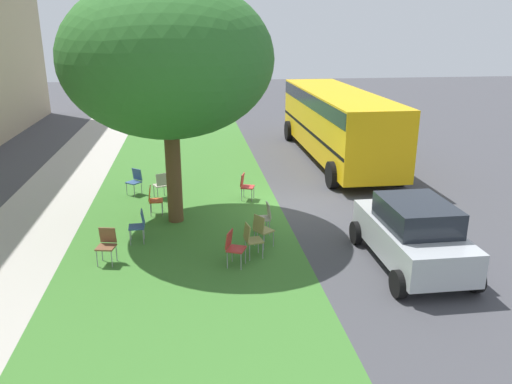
{
  "coord_description": "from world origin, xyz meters",
  "views": [
    {
      "loc": [
        -14.82,
        2.94,
        5.47
      ],
      "look_at": [
        -0.96,
        1.1,
        0.87
      ],
      "focal_mm": 35.47,
      "sensor_mm": 36.0,
      "label": 1
    }
  ],
  "objects_px": {
    "chair_2": "(265,216)",
    "parked_car": "(413,233)",
    "chair_3": "(251,238)",
    "chair_6": "(161,183)",
    "chair_1": "(154,198)",
    "chair_9": "(135,180)",
    "chair_7": "(233,246)",
    "chair_5": "(139,224)",
    "chair_4": "(262,228)",
    "street_tree": "(168,60)",
    "chair_0": "(246,185)",
    "school_bus": "(337,118)",
    "chair_8": "(107,243)"
  },
  "relations": [
    {
      "from": "chair_6",
      "to": "chair_8",
      "type": "bearing_deg",
      "value": 167.15
    },
    {
      "from": "chair_0",
      "to": "parked_car",
      "type": "relative_size",
      "value": 0.24
    },
    {
      "from": "chair_5",
      "to": "chair_2",
      "type": "bearing_deg",
      "value": -87.15
    },
    {
      "from": "chair_0",
      "to": "chair_4",
      "type": "distance_m",
      "value": 3.81
    },
    {
      "from": "street_tree",
      "to": "chair_2",
      "type": "height_order",
      "value": "street_tree"
    },
    {
      "from": "chair_4",
      "to": "chair_9",
      "type": "height_order",
      "value": "same"
    },
    {
      "from": "chair_6",
      "to": "school_bus",
      "type": "relative_size",
      "value": 0.08
    },
    {
      "from": "street_tree",
      "to": "chair_4",
      "type": "distance_m",
      "value": 5.16
    },
    {
      "from": "street_tree",
      "to": "chair_0",
      "type": "height_order",
      "value": "street_tree"
    },
    {
      "from": "chair_3",
      "to": "chair_2",
      "type": "bearing_deg",
      "value": -20.72
    },
    {
      "from": "chair_7",
      "to": "parked_car",
      "type": "bearing_deg",
      "value": -97.56
    },
    {
      "from": "chair_6",
      "to": "chair_9",
      "type": "height_order",
      "value": "same"
    },
    {
      "from": "chair_9",
      "to": "parked_car",
      "type": "xyz_separation_m",
      "value": [
        -6.39,
        -7.01,
        0.32
      ]
    },
    {
      "from": "street_tree",
      "to": "chair_6",
      "type": "height_order",
      "value": "street_tree"
    },
    {
      "from": "chair_7",
      "to": "chair_5",
      "type": "bearing_deg",
      "value": 53.79
    },
    {
      "from": "chair_8",
      "to": "school_bus",
      "type": "height_order",
      "value": "school_bus"
    },
    {
      "from": "chair_0",
      "to": "chair_8",
      "type": "distance_m",
      "value": 5.71
    },
    {
      "from": "chair_2",
      "to": "chair_9",
      "type": "distance_m",
      "value": 5.53
    },
    {
      "from": "chair_2",
      "to": "street_tree",
      "type": "bearing_deg",
      "value": 62.35
    },
    {
      "from": "chair_9",
      "to": "parked_car",
      "type": "height_order",
      "value": "parked_car"
    },
    {
      "from": "chair_0",
      "to": "chair_2",
      "type": "xyz_separation_m",
      "value": [
        -2.91,
        -0.21,
        0.0
      ]
    },
    {
      "from": "chair_0",
      "to": "chair_3",
      "type": "height_order",
      "value": "same"
    },
    {
      "from": "chair_5",
      "to": "chair_6",
      "type": "height_order",
      "value": "same"
    },
    {
      "from": "chair_0",
      "to": "chair_9",
      "type": "xyz_separation_m",
      "value": [
        1.05,
        3.65,
        0.0
      ]
    },
    {
      "from": "chair_2",
      "to": "school_bus",
      "type": "bearing_deg",
      "value": -28.52
    },
    {
      "from": "street_tree",
      "to": "chair_0",
      "type": "relative_size",
      "value": 7.66
    },
    {
      "from": "street_tree",
      "to": "chair_8",
      "type": "xyz_separation_m",
      "value": [
        -2.61,
        1.58,
        -4.1
      ]
    },
    {
      "from": "chair_4",
      "to": "chair_0",
      "type": "bearing_deg",
      "value": -0.07
    },
    {
      "from": "chair_3",
      "to": "chair_4",
      "type": "xyz_separation_m",
      "value": [
        0.57,
        -0.35,
        0.0
      ]
    },
    {
      "from": "chair_8",
      "to": "chair_9",
      "type": "height_order",
      "value": "same"
    },
    {
      "from": "chair_6",
      "to": "chair_7",
      "type": "distance_m",
      "value": 5.62
    },
    {
      "from": "chair_4",
      "to": "chair_7",
      "type": "xyz_separation_m",
      "value": [
        -0.98,
        0.82,
        0.0
      ]
    },
    {
      "from": "chair_4",
      "to": "parked_car",
      "type": "height_order",
      "value": "parked_car"
    },
    {
      "from": "chair_3",
      "to": "chair_7",
      "type": "relative_size",
      "value": 1.0
    },
    {
      "from": "chair_3",
      "to": "chair_9",
      "type": "xyz_separation_m",
      "value": [
        5.44,
        3.3,
        0.0
      ]
    },
    {
      "from": "chair_0",
      "to": "chair_9",
      "type": "bearing_deg",
      "value": 73.94
    },
    {
      "from": "chair_5",
      "to": "chair_6",
      "type": "distance_m",
      "value": 3.59
    },
    {
      "from": "chair_6",
      "to": "chair_2",
      "type": "bearing_deg",
      "value": -138.93
    },
    {
      "from": "chair_4",
      "to": "school_bus",
      "type": "height_order",
      "value": "school_bus"
    },
    {
      "from": "chair_9",
      "to": "chair_4",
      "type": "bearing_deg",
      "value": -143.11
    },
    {
      "from": "chair_2",
      "to": "parked_car",
      "type": "bearing_deg",
      "value": -127.72
    },
    {
      "from": "chair_5",
      "to": "chair_4",
      "type": "bearing_deg",
      "value": -103.06
    },
    {
      "from": "chair_7",
      "to": "chair_3",
      "type": "bearing_deg",
      "value": -49.6
    },
    {
      "from": "chair_4",
      "to": "chair_5",
      "type": "height_order",
      "value": "same"
    },
    {
      "from": "chair_1",
      "to": "parked_car",
      "type": "height_order",
      "value": "parked_car"
    },
    {
      "from": "chair_2",
      "to": "chair_7",
      "type": "height_order",
      "value": "same"
    },
    {
      "from": "chair_7",
      "to": "parked_car",
      "type": "relative_size",
      "value": 0.24
    },
    {
      "from": "chair_0",
      "to": "parked_car",
      "type": "bearing_deg",
      "value": -147.88
    },
    {
      "from": "chair_1",
      "to": "chair_4",
      "type": "relative_size",
      "value": 1.0
    },
    {
      "from": "street_tree",
      "to": "chair_5",
      "type": "distance_m",
      "value": 4.44
    }
  ]
}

